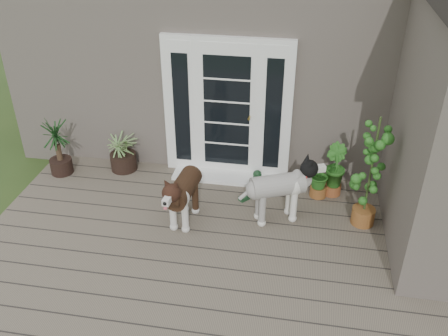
# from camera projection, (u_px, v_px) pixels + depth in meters

# --- Properties ---
(deck) EXTENTS (6.20, 4.60, 0.12)m
(deck) POSITION_uv_depth(u_px,v_px,m) (213.00, 271.00, 5.93)
(deck) COLOR #6B5B4C
(deck) RESTS_ON ground
(house_main) EXTENTS (7.40, 4.00, 3.10)m
(house_main) POSITION_uv_depth(u_px,v_px,m) (257.00, 44.00, 8.74)
(house_main) COLOR #665E54
(house_main) RESTS_ON ground
(door_unit) EXTENTS (1.90, 0.14, 2.15)m
(door_unit) POSITION_uv_depth(u_px,v_px,m) (227.00, 109.00, 7.22)
(door_unit) COLOR white
(door_unit) RESTS_ON deck
(door_step) EXTENTS (1.60, 0.40, 0.05)m
(door_step) POSITION_uv_depth(u_px,v_px,m) (225.00, 177.00, 7.60)
(door_step) COLOR white
(door_step) RESTS_ON deck
(brindle_dog) EXTENTS (0.49, 0.97, 0.78)m
(brindle_dog) POSITION_uv_depth(u_px,v_px,m) (184.00, 197.00, 6.49)
(brindle_dog) COLOR #3C2416
(brindle_dog) RESTS_ON deck
(white_dog) EXTENTS (1.04, 0.76, 0.80)m
(white_dog) POSITION_uv_depth(u_px,v_px,m) (277.00, 195.00, 6.52)
(white_dog) COLOR silver
(white_dog) RESTS_ON deck
(spider_plant) EXTENTS (0.84, 0.84, 0.73)m
(spider_plant) POSITION_uv_depth(u_px,v_px,m) (122.00, 149.00, 7.66)
(spider_plant) COLOR #7A8D57
(spider_plant) RESTS_ON deck
(yucca) EXTENTS (0.70, 0.70, 0.94)m
(yucca) POSITION_uv_depth(u_px,v_px,m) (58.00, 146.00, 7.51)
(yucca) COLOR black
(yucca) RESTS_ON deck
(herb_a) EXTENTS (0.56, 0.56, 0.51)m
(herb_a) POSITION_uv_depth(u_px,v_px,m) (319.00, 181.00, 7.07)
(herb_a) COLOR #28651C
(herb_a) RESTS_ON deck
(herb_b) EXTENTS (0.51, 0.51, 0.58)m
(herb_b) POSITION_uv_depth(u_px,v_px,m) (333.00, 176.00, 7.11)
(herb_b) COLOR #19571B
(herb_b) RESTS_ON deck
(herb_c) EXTENTS (0.55, 0.55, 0.61)m
(herb_c) POSITION_uv_depth(u_px,v_px,m) (401.00, 187.00, 6.84)
(herb_c) COLOR #1F5919
(herb_c) RESTS_ON deck
(sapling) EXTENTS (0.58, 0.58, 1.63)m
(sapling) POSITION_uv_depth(u_px,v_px,m) (371.00, 171.00, 6.22)
(sapling) COLOR #225718
(sapling) RESTS_ON deck
(clog_left) EXTENTS (0.17, 0.34, 0.10)m
(clog_left) POSITION_uv_depth(u_px,v_px,m) (257.00, 178.00, 7.51)
(clog_left) COLOR black
(clog_left) RESTS_ON deck
(clog_right) EXTENTS (0.27, 0.28, 0.08)m
(clog_right) POSITION_uv_depth(u_px,v_px,m) (246.00, 196.00, 7.11)
(clog_right) COLOR #173A1F
(clog_right) RESTS_ON deck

